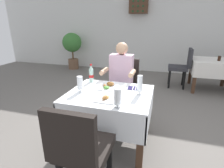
{
  "coord_description": "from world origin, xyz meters",
  "views": [
    {
      "loc": [
        0.47,
        -2.0,
        1.54
      ],
      "look_at": [
        -0.12,
        0.01,
        0.81
      ],
      "focal_mm": 28.38,
      "sensor_mm": 36.0,
      "label": 1
    }
  ],
  "objects_px": {
    "cola_bottle_primary": "(91,74)",
    "background_chair_left": "(182,65)",
    "background_table_tumbler": "(219,58)",
    "wall_bottle_rack": "(139,6)",
    "plate_far_diner": "(108,86)",
    "beer_glass_middle": "(80,84)",
    "background_dining_table": "(212,67)",
    "napkin_cutlery_set": "(134,88)",
    "seated_diner_far": "(121,77)",
    "chair_near_camera_side": "(80,148)",
    "plate_near_camera": "(106,99)",
    "chair_far_diner_seat": "(124,85)",
    "beer_glass_left": "(117,98)",
    "potted_plant_corner": "(72,46)",
    "beer_glass_right": "(140,85)",
    "main_dining_table": "(110,106)"
  },
  "relations": [
    {
      "from": "cola_bottle_primary",
      "to": "background_chair_left",
      "type": "distance_m",
      "value": 2.7
    },
    {
      "from": "background_table_tumbler",
      "to": "wall_bottle_rack",
      "type": "relative_size",
      "value": 0.2
    },
    {
      "from": "plate_far_diner",
      "to": "beer_glass_middle",
      "type": "distance_m",
      "value": 0.38
    },
    {
      "from": "beer_glass_middle",
      "to": "background_dining_table",
      "type": "distance_m",
      "value": 3.4
    },
    {
      "from": "napkin_cutlery_set",
      "to": "seated_diner_far",
      "type": "bearing_deg",
      "value": 122.17
    },
    {
      "from": "chair_near_camera_side",
      "to": "plate_near_camera",
      "type": "distance_m",
      "value": 0.65
    },
    {
      "from": "background_dining_table",
      "to": "background_chair_left",
      "type": "height_order",
      "value": "background_chair_left"
    },
    {
      "from": "chair_far_diner_seat",
      "to": "wall_bottle_rack",
      "type": "height_order",
      "value": "wall_bottle_rack"
    },
    {
      "from": "beer_glass_left",
      "to": "beer_glass_middle",
      "type": "bearing_deg",
      "value": 152.69
    },
    {
      "from": "plate_near_camera",
      "to": "plate_far_diner",
      "type": "xyz_separation_m",
      "value": [
        -0.1,
        0.37,
        0.01
      ]
    },
    {
      "from": "beer_glass_middle",
      "to": "wall_bottle_rack",
      "type": "distance_m",
      "value": 4.12
    },
    {
      "from": "chair_far_diner_seat",
      "to": "plate_near_camera",
      "type": "xyz_separation_m",
      "value": [
        0.02,
        -1.04,
        0.19
      ]
    },
    {
      "from": "chair_far_diner_seat",
      "to": "potted_plant_corner",
      "type": "bearing_deg",
      "value": 131.61
    },
    {
      "from": "cola_bottle_primary",
      "to": "wall_bottle_rack",
      "type": "distance_m",
      "value": 3.73
    },
    {
      "from": "seated_diner_far",
      "to": "wall_bottle_rack",
      "type": "relative_size",
      "value": 2.25
    },
    {
      "from": "chair_near_camera_side",
      "to": "beer_glass_middle",
      "type": "xyz_separation_m",
      "value": [
        -0.36,
        0.76,
        0.28
      ]
    },
    {
      "from": "seated_diner_far",
      "to": "plate_near_camera",
      "type": "xyz_separation_m",
      "value": [
        0.06,
        -0.93,
        0.03
      ]
    },
    {
      "from": "beer_glass_right",
      "to": "napkin_cutlery_set",
      "type": "relative_size",
      "value": 1.21
    },
    {
      "from": "potted_plant_corner",
      "to": "background_dining_table",
      "type": "bearing_deg",
      "value": -12.94
    },
    {
      "from": "plate_far_diner",
      "to": "background_table_tumbler",
      "type": "relative_size",
      "value": 2.27
    },
    {
      "from": "seated_diner_far",
      "to": "potted_plant_corner",
      "type": "height_order",
      "value": "seated_diner_far"
    },
    {
      "from": "beer_glass_right",
      "to": "background_chair_left",
      "type": "distance_m",
      "value": 2.67
    },
    {
      "from": "chair_far_diner_seat",
      "to": "potted_plant_corner",
      "type": "height_order",
      "value": "potted_plant_corner"
    },
    {
      "from": "potted_plant_corner",
      "to": "beer_glass_middle",
      "type": "bearing_deg",
      "value": -60.26
    },
    {
      "from": "plate_far_diner",
      "to": "chair_near_camera_side",
      "type": "bearing_deg",
      "value": -85.69
    },
    {
      "from": "main_dining_table",
      "to": "napkin_cutlery_set",
      "type": "distance_m",
      "value": 0.4
    },
    {
      "from": "seated_diner_far",
      "to": "background_chair_left",
      "type": "relative_size",
      "value": 1.3
    },
    {
      "from": "background_chair_left",
      "to": "wall_bottle_rack",
      "type": "xyz_separation_m",
      "value": [
        -1.32,
        1.26,
        1.46
      ]
    },
    {
      "from": "cola_bottle_primary",
      "to": "background_dining_table",
      "type": "relative_size",
      "value": 0.29
    },
    {
      "from": "plate_near_camera",
      "to": "plate_far_diner",
      "type": "bearing_deg",
      "value": 104.47
    },
    {
      "from": "beer_glass_right",
      "to": "background_table_tumbler",
      "type": "bearing_deg",
      "value": 59.83
    },
    {
      "from": "background_dining_table",
      "to": "potted_plant_corner",
      "type": "xyz_separation_m",
      "value": [
        -4.13,
        0.95,
        0.26
      ]
    },
    {
      "from": "napkin_cutlery_set",
      "to": "background_table_tumbler",
      "type": "relative_size",
      "value": 1.75
    },
    {
      "from": "cola_bottle_primary",
      "to": "wall_bottle_rack",
      "type": "relative_size",
      "value": 0.46
    },
    {
      "from": "background_dining_table",
      "to": "potted_plant_corner",
      "type": "relative_size",
      "value": 0.73
    },
    {
      "from": "background_dining_table",
      "to": "background_table_tumbler",
      "type": "height_order",
      "value": "background_table_tumbler"
    },
    {
      "from": "plate_near_camera",
      "to": "potted_plant_corner",
      "type": "xyz_separation_m",
      "value": [
        -2.46,
        3.78,
        0.06
      ]
    },
    {
      "from": "plate_far_diner",
      "to": "background_table_tumbler",
      "type": "bearing_deg",
      "value": 51.79
    },
    {
      "from": "cola_bottle_primary",
      "to": "chair_near_camera_side",
      "type": "bearing_deg",
      "value": -71.95
    },
    {
      "from": "plate_far_diner",
      "to": "seated_diner_far",
      "type": "bearing_deg",
      "value": 86.42
    },
    {
      "from": "plate_near_camera",
      "to": "beer_glass_right",
      "type": "relative_size",
      "value": 0.95
    },
    {
      "from": "chair_near_camera_side",
      "to": "beer_glass_left",
      "type": "height_order",
      "value": "chair_near_camera_side"
    },
    {
      "from": "beer_glass_middle",
      "to": "background_dining_table",
      "type": "bearing_deg",
      "value": 52.72
    },
    {
      "from": "plate_near_camera",
      "to": "wall_bottle_rack",
      "type": "height_order",
      "value": "wall_bottle_rack"
    },
    {
      "from": "beer_glass_left",
      "to": "potted_plant_corner",
      "type": "distance_m",
      "value": 4.73
    },
    {
      "from": "beer_glass_left",
      "to": "background_chair_left",
      "type": "distance_m",
      "value": 3.11
    },
    {
      "from": "background_dining_table",
      "to": "background_table_tumbler",
      "type": "distance_m",
      "value": 0.27
    },
    {
      "from": "beer_glass_left",
      "to": "napkin_cutlery_set",
      "type": "xyz_separation_m",
      "value": [
        0.08,
        0.59,
        -0.1
      ]
    },
    {
      "from": "chair_far_diner_seat",
      "to": "beer_glass_left",
      "type": "height_order",
      "value": "chair_far_diner_seat"
    },
    {
      "from": "chair_near_camera_side",
      "to": "beer_glass_left",
      "type": "distance_m",
      "value": 0.58
    }
  ]
}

